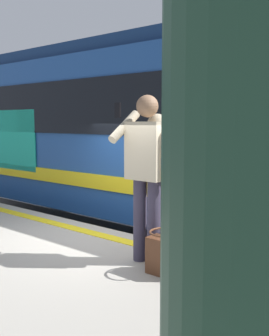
% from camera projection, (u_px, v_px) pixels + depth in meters
% --- Properties ---
extents(ground_plane, '(24.76, 24.76, 0.00)m').
position_uv_depth(ground_plane, '(122.00, 312.00, 5.33)').
color(ground_plane, '#4C4742').
extents(safety_line, '(15.09, 0.16, 0.01)m').
position_uv_depth(safety_line, '(105.00, 236.00, 4.97)').
color(safety_line, yellow).
rests_on(safety_line, platform).
extents(track_rail_near, '(20.02, 0.08, 0.16)m').
position_uv_depth(track_rail_near, '(184.00, 273.00, 6.49)').
color(track_rail_near, slate).
rests_on(track_rail_near, ground).
extents(track_rail_far, '(20.02, 0.08, 0.16)m').
position_uv_depth(track_rail_far, '(225.00, 251.00, 7.59)').
color(track_rail_far, slate).
rests_on(track_rail_far, ground).
extents(train_carriage, '(13.33, 3.04, 3.74)m').
position_uv_depth(train_carriage, '(155.00, 128.00, 7.50)').
color(train_carriage, '#1E478C').
rests_on(train_carriage, ground).
extents(passenger, '(0.57, 0.55, 1.69)m').
position_uv_depth(passenger, '(148.00, 165.00, 3.97)').
color(passenger, '#383347').
rests_on(passenger, platform).
extents(handbag, '(0.36, 0.32, 0.42)m').
position_uv_depth(handbag, '(166.00, 255.00, 3.72)').
color(handbag, '#59331E').
rests_on(handbag, platform).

